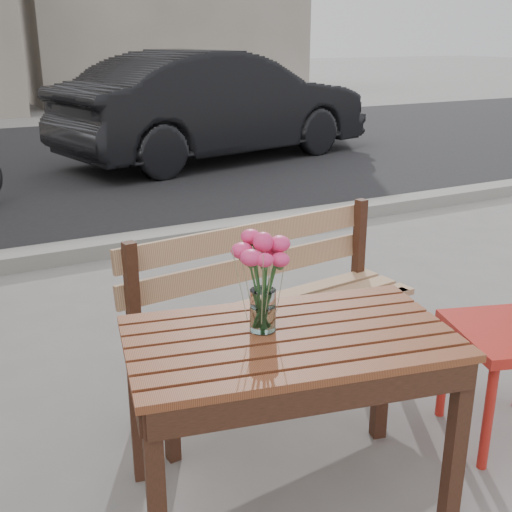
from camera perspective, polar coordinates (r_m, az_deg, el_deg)
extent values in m
plane|color=slate|center=(2.68, 3.69, -18.72)|extent=(80.00, 80.00, 0.00)
cube|color=black|center=(9.02, -20.11, 7.43)|extent=(30.00, 8.00, 0.00)
cube|color=gray|center=(5.18, -13.68, 0.71)|extent=(30.00, 0.25, 0.12)
cube|color=#602A19|center=(2.20, 3.02, -7.27)|extent=(1.21, 0.85, 0.03)
cube|color=black|center=(2.07, -8.83, -20.79)|extent=(0.07, 0.07, 0.65)
cube|color=black|center=(2.36, 17.35, -15.76)|extent=(0.07, 0.07, 0.65)
cube|color=black|center=(2.51, -10.54, -12.85)|extent=(0.07, 0.07, 0.65)
cube|color=black|center=(2.76, 11.14, -9.75)|extent=(0.07, 0.07, 0.65)
cube|color=#926A4B|center=(2.95, 2.08, -4.96)|extent=(1.43, 0.53, 0.03)
cube|color=#926A4B|center=(3.02, -0.20, 0.43)|extent=(1.39, 0.19, 0.38)
cube|color=black|center=(2.64, -7.45, -13.53)|extent=(0.06, 0.06, 0.46)
cube|color=black|center=(3.32, 12.68, -6.64)|extent=(0.06, 0.06, 0.46)
cube|color=black|center=(2.80, -10.61, -7.13)|extent=(0.06, 0.06, 0.85)
cube|color=black|center=(3.45, 9.11, -1.90)|extent=(0.06, 0.06, 0.85)
cylinder|color=red|center=(3.02, 16.37, -9.66)|extent=(0.04, 0.04, 0.46)
cylinder|color=red|center=(2.73, 19.93, -13.34)|extent=(0.04, 0.04, 0.46)
cylinder|color=white|center=(2.19, 0.61, -4.85)|extent=(0.09, 0.09, 0.15)
cylinder|color=#2E622F|center=(2.16, 0.62, -3.05)|extent=(0.05, 0.05, 0.30)
imported|color=black|center=(9.00, -3.49, 13.20)|extent=(4.65, 2.47, 1.46)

